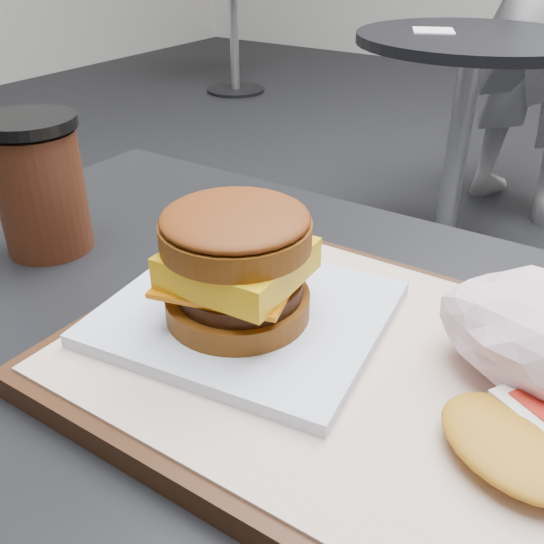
{
  "coord_description": "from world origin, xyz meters",
  "views": [
    {
      "loc": [
        0.19,
        -0.26,
        1.04
      ],
      "look_at": [
        0.0,
        0.03,
        0.83
      ],
      "focal_mm": 40.0,
      "sensor_mm": 36.0,
      "label": 1
    }
  ],
  "objects": [
    {
      "name": "customer_table",
      "position": [
        0.0,
        0.0,
        0.58
      ],
      "size": [
        0.8,
        0.6,
        0.77
      ],
      "color": "#A5A5AA",
      "rests_on": "ground"
    },
    {
      "name": "serving_tray",
      "position": [
        0.07,
        0.03,
        0.78
      ],
      "size": [
        0.38,
        0.28,
        0.02
      ],
      "color": "#321A0D",
      "rests_on": "customer_table"
    },
    {
      "name": "breakfast_sandwich",
      "position": [
        -0.02,
        0.02,
        0.83
      ],
      "size": [
        0.21,
        0.19,
        0.09
      ],
      "color": "white",
      "rests_on": "serving_tray"
    },
    {
      "name": "coffee_cup",
      "position": [
        -0.26,
        0.05,
        0.83
      ],
      "size": [
        0.08,
        0.08,
        0.12
      ],
      "color": "#421C0F",
      "rests_on": "customer_table"
    },
    {
      "name": "neighbor_table",
      "position": [
        -0.35,
        1.65,
        0.55
      ],
      "size": [
        0.7,
        0.7,
        0.75
      ],
      "color": "black",
      "rests_on": "ground"
    },
    {
      "name": "napkin",
      "position": [
        -0.47,
        1.63,
        0.75
      ],
      "size": [
        0.16,
        0.16,
        0.0
      ],
      "primitive_type": "cube",
      "rotation": [
        0.0,
        0.0,
        0.42
      ],
      "color": "white",
      "rests_on": "neighbor_table"
    },
    {
      "name": "bg_table_mid",
      "position": [
        -2.4,
        3.2,
        0.56
      ],
      "size": [
        0.66,
        0.66,
        0.75
      ],
      "color": "black",
      "rests_on": "ground"
    }
  ]
}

